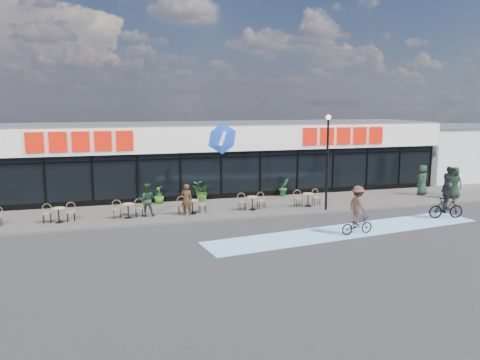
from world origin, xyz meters
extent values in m
plane|color=#28282B|center=(0.00, 0.00, 0.00)|extent=(120.00, 120.00, 0.00)
cube|color=#5A5550|center=(0.00, 4.50, 0.05)|extent=(44.00, 5.00, 0.10)
cube|color=#80C0F2|center=(4.00, -1.50, 0.01)|extent=(14.17, 4.13, 0.01)
cube|color=black|center=(0.00, 10.00, 1.50)|extent=(30.00, 6.00, 3.00)
cube|color=white|center=(0.00, 9.85, 3.75)|extent=(30.60, 6.30, 1.50)
cube|color=#47474C|center=(0.00, 10.00, 4.55)|extent=(30.60, 6.30, 0.10)
cube|color=#0D3D99|center=(0.00, 6.96, 3.05)|extent=(30.60, 0.08, 0.18)
cube|color=black|center=(0.00, 6.97, 2.65)|extent=(30.00, 0.06, 0.08)
cube|color=black|center=(0.00, 6.98, 0.20)|extent=(30.00, 0.10, 0.40)
cube|color=red|center=(-8.00, 6.70, 3.80)|extent=(5.63, 0.18, 1.10)
cube|color=red|center=(8.00, 6.70, 3.80)|extent=(5.63, 0.18, 1.10)
ellipsoid|color=blue|center=(0.00, 6.70, 3.80)|extent=(1.90, 0.24, 1.90)
cylinder|color=black|center=(-10.00, 6.97, 1.50)|extent=(0.10, 0.10, 3.00)
cylinder|color=black|center=(-7.50, 6.97, 1.50)|extent=(0.10, 0.10, 3.00)
cylinder|color=black|center=(-5.00, 6.97, 1.50)|extent=(0.10, 0.10, 3.00)
cylinder|color=black|center=(-2.50, 6.97, 1.50)|extent=(0.10, 0.10, 3.00)
cylinder|color=black|center=(0.00, 6.97, 1.50)|extent=(0.10, 0.10, 3.00)
cylinder|color=black|center=(2.50, 6.97, 1.50)|extent=(0.10, 0.10, 3.00)
cylinder|color=black|center=(5.00, 6.97, 1.50)|extent=(0.10, 0.10, 3.00)
cylinder|color=black|center=(7.50, 6.97, 1.50)|extent=(0.10, 0.10, 3.00)
cylinder|color=black|center=(10.00, 6.97, 1.50)|extent=(0.10, 0.10, 3.00)
cylinder|color=black|center=(12.50, 6.97, 1.50)|extent=(0.10, 0.10, 3.00)
cylinder|color=black|center=(15.00, 6.97, 1.50)|extent=(0.10, 0.10, 3.00)
cube|color=white|center=(20.50, 11.00, 2.00)|extent=(9.00, 7.00, 4.00)
cube|color=#47474C|center=(20.50, 11.00, 4.05)|extent=(9.20, 7.20, 0.12)
cylinder|color=black|center=(4.70, 2.30, 2.56)|extent=(0.12, 0.12, 4.93)
sphere|color=#FFF2CC|center=(4.70, 2.30, 5.13)|extent=(0.28, 0.28, 0.28)
cylinder|color=tan|center=(-9.04, 3.47, 0.82)|extent=(0.60, 0.60, 0.04)
cylinder|color=black|center=(-9.04, 3.47, 0.47)|extent=(0.06, 0.06, 0.70)
cylinder|color=black|center=(-9.04, 3.47, 0.11)|extent=(0.40, 0.40, 0.02)
cylinder|color=tan|center=(-5.74, 3.47, 0.82)|extent=(0.60, 0.60, 0.04)
cylinder|color=black|center=(-5.74, 3.47, 0.47)|extent=(0.06, 0.06, 0.70)
cylinder|color=black|center=(-5.74, 3.47, 0.11)|extent=(0.40, 0.40, 0.02)
cylinder|color=tan|center=(-2.44, 3.47, 0.82)|extent=(0.60, 0.60, 0.04)
cylinder|color=black|center=(-2.44, 3.47, 0.47)|extent=(0.06, 0.06, 0.70)
cylinder|color=black|center=(-2.44, 3.47, 0.11)|extent=(0.40, 0.40, 0.02)
cylinder|color=tan|center=(0.87, 3.47, 0.82)|extent=(0.60, 0.60, 0.04)
cylinder|color=black|center=(0.87, 3.47, 0.47)|extent=(0.06, 0.06, 0.70)
cylinder|color=black|center=(0.87, 3.47, 0.11)|extent=(0.40, 0.40, 0.02)
cylinder|color=tan|center=(4.17, 3.47, 0.82)|extent=(0.60, 0.60, 0.04)
cylinder|color=black|center=(4.17, 3.47, 0.47)|extent=(0.06, 0.06, 0.70)
cylinder|color=black|center=(4.17, 3.47, 0.11)|extent=(0.40, 0.40, 0.02)
imported|color=#2E641C|center=(-3.85, 6.58, 0.62)|extent=(0.66, 0.66, 1.04)
imported|color=#235819|center=(-1.38, 6.51, 0.68)|extent=(1.14, 1.02, 1.15)
imported|color=#1C6425|center=(3.92, 6.56, 0.66)|extent=(0.73, 0.65, 1.13)
imported|color=#412717|center=(-2.78, 3.24, 0.93)|extent=(0.70, 0.57, 1.66)
imported|color=#1D3421|center=(-4.79, 3.66, 0.95)|extent=(0.92, 0.77, 1.70)
imported|color=black|center=(13.75, 3.13, 1.07)|extent=(0.93, 1.11, 1.93)
imported|color=#202129|center=(14.20, 4.15, 1.01)|extent=(0.82, 0.99, 1.83)
imported|color=#1C3423|center=(12.55, 4.56, 1.06)|extent=(1.11, 0.99, 1.91)
imported|color=black|center=(4.08, -2.08, 0.41)|extent=(1.62, 0.69, 0.83)
imported|color=#4C2F27|center=(4.08, -2.08, 1.34)|extent=(0.76, 1.20, 1.77)
imported|color=black|center=(10.00, -0.71, 0.54)|extent=(1.85, 0.88, 1.07)
imported|color=black|center=(10.00, -0.71, 1.32)|extent=(0.63, 1.09, 1.74)
camera|label=1|loc=(-6.68, -20.33, 5.86)|focal=35.00mm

